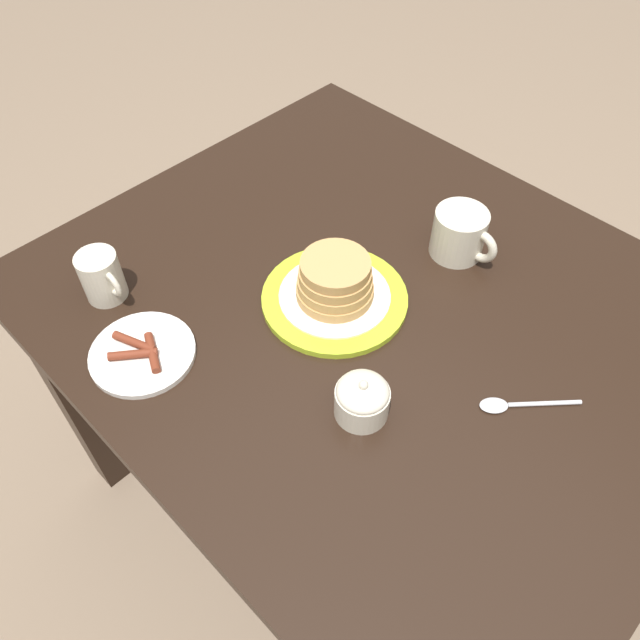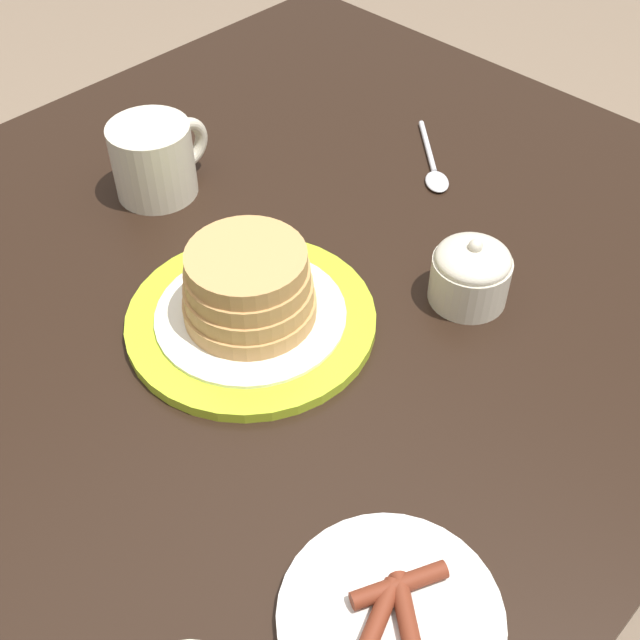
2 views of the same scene
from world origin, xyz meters
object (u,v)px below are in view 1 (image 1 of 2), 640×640
coffee_mug (460,234)px  spoon (512,405)px  side_plate_bacon (142,353)px  pancake_plate (335,288)px  sugar_bowl (362,399)px  creamer_pitcher (101,275)px

coffee_mug → spoon: (0.26, -0.21, -0.04)m
side_plate_bacon → coffee_mug: 0.58m
spoon → coffee_mug: bearing=140.9°
pancake_plate → sugar_bowl: size_ratio=3.09×
spoon → sugar_bowl: bearing=-132.8°
sugar_bowl → pancake_plate: bearing=144.0°
sugar_bowl → creamer_pitcher: bearing=-164.2°
pancake_plate → creamer_pitcher: (-0.29, -0.27, 0.01)m
side_plate_bacon → coffee_mug: size_ratio=1.31×
coffee_mug → spoon: 0.34m
creamer_pitcher → spoon: bearing=25.6°
coffee_mug → sugar_bowl: bearing=-74.3°
pancake_plate → sugar_bowl: (0.18, -0.13, 0.00)m
coffee_mug → creamer_pitcher: bearing=-125.6°
creamer_pitcher → side_plate_bacon: bearing=-12.7°
creamer_pitcher → spoon: 0.69m
pancake_plate → coffee_mug: size_ratio=1.95×
pancake_plate → side_plate_bacon: 0.33m
pancake_plate → side_plate_bacon: pancake_plate is taller
creamer_pitcher → coffee_mug: bearing=54.4°
creamer_pitcher → spoon: (0.62, 0.30, -0.04)m
side_plate_bacon → spoon: bearing=35.4°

